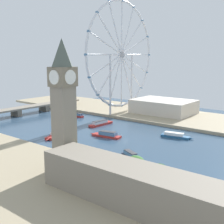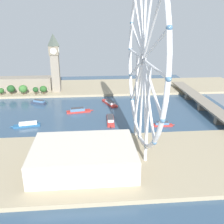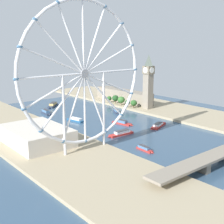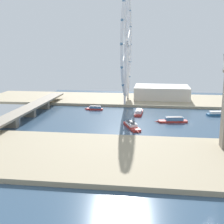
% 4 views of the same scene
% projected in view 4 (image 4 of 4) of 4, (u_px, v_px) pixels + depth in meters
% --- Properties ---
extents(ground_plane, '(385.94, 385.94, 0.00)m').
position_uv_depth(ground_plane, '(192.00, 122.00, 297.00)').
color(ground_plane, '#334C66').
extents(riverbank_left, '(90.00, 520.00, 3.00)m').
position_uv_depth(riverbank_left, '(212.00, 161.00, 192.10)').
color(riverbank_left, tan).
rests_on(riverbank_left, ground_plane).
extents(riverbank_right, '(90.00, 520.00, 3.00)m').
position_uv_depth(riverbank_right, '(182.00, 101.00, 401.27)').
color(riverbank_right, tan).
rests_on(riverbank_right, ground_plane).
extents(ferris_wheel, '(129.03, 3.20, 133.80)m').
position_uv_depth(ferris_wheel, '(127.00, 45.00, 376.26)').
color(ferris_wheel, silver).
rests_on(ferris_wheel, riverbank_right).
extents(riverside_hall, '(50.03, 70.49, 16.21)m').
position_uv_depth(riverside_hall, '(162.00, 92.00, 409.24)').
color(riverside_hall, beige).
rests_on(riverside_hall, riverbank_right).
extents(river_bridge, '(197.94, 16.65, 9.64)m').
position_uv_depth(river_bridge, '(28.00, 109.00, 317.00)').
color(river_bridge, gray).
rests_on(river_bridge, ground_plane).
extents(tour_boat_0, '(10.62, 29.85, 4.56)m').
position_uv_depth(tour_boat_0, '(219.00, 114.00, 323.74)').
color(tour_boat_0, '#235684').
rests_on(tour_boat_0, ground_plane).
extents(tour_boat_2, '(35.84, 17.96, 4.72)m').
position_uv_depth(tour_boat_2, '(132.00, 126.00, 275.01)').
color(tour_boat_2, '#B22D28').
rests_on(tour_boat_2, ground_plane).
extents(tour_boat_3, '(5.46, 21.98, 4.62)m').
position_uv_depth(tour_boat_3, '(95.00, 108.00, 351.44)').
color(tour_boat_3, '#B22D28').
rests_on(tour_boat_3, ground_plane).
extents(tour_boat_4, '(11.44, 31.87, 5.25)m').
position_uv_depth(tour_boat_4, '(173.00, 120.00, 294.84)').
color(tour_boat_4, '#B22D28').
rests_on(tour_boat_4, ground_plane).
extents(tour_boat_6, '(35.00, 8.23, 5.25)m').
position_uv_depth(tour_boat_6, '(139.00, 112.00, 329.53)').
color(tour_boat_6, '#B22D28').
rests_on(tour_boat_6, ground_plane).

